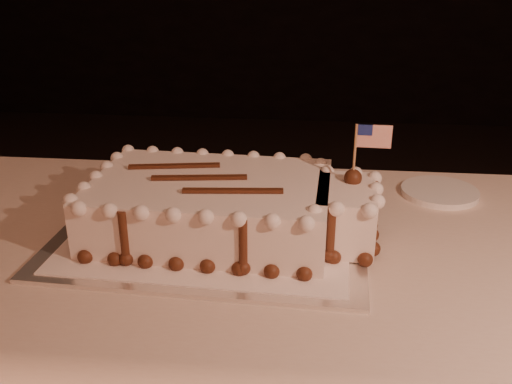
# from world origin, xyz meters

# --- Properties ---
(cake_board) EXTENTS (0.57, 0.44, 0.01)m
(cake_board) POSITION_xyz_m (-0.10, 0.64, 0.75)
(cake_board) COLOR silver
(cake_board) RESTS_ON banquet_table
(doily) EXTENTS (0.51, 0.39, 0.00)m
(doily) POSITION_xyz_m (-0.10, 0.64, 0.76)
(doily) COLOR white
(doily) RESTS_ON cake_board
(sheet_cake) EXTENTS (0.53, 0.32, 0.21)m
(sheet_cake) POSITION_xyz_m (-0.07, 0.64, 0.81)
(sheet_cake) COLOR white
(sheet_cake) RESTS_ON doily
(side_plate) EXTENTS (0.16, 0.16, 0.01)m
(side_plate) POSITION_xyz_m (0.35, 0.87, 0.76)
(side_plate) COLOR white
(side_plate) RESTS_ON banquet_table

